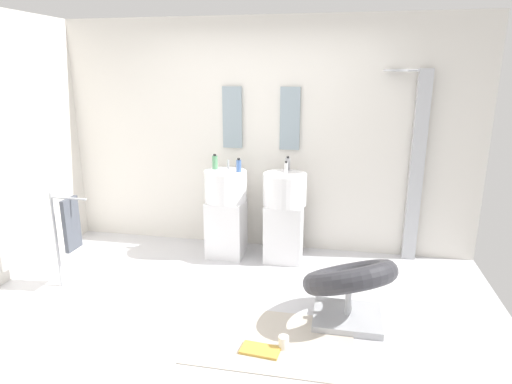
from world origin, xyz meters
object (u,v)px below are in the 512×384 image
object	(u,v)px
pedestal_sink_left	(226,211)
soap_bottle_blue	(239,166)
magazine_ochre	(260,350)
soap_bottle_clear	(239,164)
pedestal_sink_right	(284,214)
soap_bottle_green	(215,162)
lounge_chair	(349,283)
coffee_mug	(284,342)
towel_rack	(69,226)
shower_column	(416,163)
soap_bottle_white	(286,169)
soap_bottle_grey	(288,164)

from	to	relation	value
pedestal_sink_left	soap_bottle_blue	xyz separation A→B (m)	(0.15, -0.01, 0.52)
magazine_ochre	soap_bottle_clear	size ratio (longest dim) A/B	2.34
pedestal_sink_right	soap_bottle_green	bearing A→B (deg)	174.42
soap_bottle_green	pedestal_sink_right	bearing A→B (deg)	-5.58
lounge_chair	soap_bottle_blue	bearing A→B (deg)	136.42
pedestal_sink_left	coffee_mug	bearing A→B (deg)	-61.83
towel_rack	soap_bottle_blue	world-z (taller)	soap_bottle_blue
lounge_chair	coffee_mug	world-z (taller)	lounge_chair
shower_column	soap_bottle_clear	xyz separation A→B (m)	(-1.88, -0.17, -0.05)
pedestal_sink_left	shower_column	bearing A→B (deg)	8.27
magazine_ochre	soap_bottle_clear	world-z (taller)	soap_bottle_clear
lounge_chair	towel_rack	xyz separation A→B (m)	(-2.58, 0.09, 0.28)
shower_column	soap_bottle_green	world-z (taller)	shower_column
magazine_ochre	soap_bottle_white	bearing A→B (deg)	96.70
soap_bottle_grey	soap_bottle_clear	size ratio (longest dim) A/B	1.24
pedestal_sink_right	soap_bottle_blue	distance (m)	0.72
pedestal_sink_right	soap_bottle_clear	distance (m)	0.74
pedestal_sink_right	soap_bottle_clear	world-z (taller)	soap_bottle_clear
towel_rack	soap_bottle_clear	xyz separation A→B (m)	(1.35, 1.18, 0.40)
towel_rack	soap_bottle_blue	bearing A→B (deg)	37.28
soap_bottle_grey	pedestal_sink_right	bearing A→B (deg)	-92.47
pedestal_sink_right	lounge_chair	world-z (taller)	pedestal_sink_right
soap_bottle_grey	soap_bottle_clear	distance (m)	0.54
soap_bottle_blue	coffee_mug	bearing A→B (deg)	-66.03
coffee_mug	soap_bottle_clear	bearing A→B (deg)	113.15
towel_rack	soap_bottle_grey	world-z (taller)	soap_bottle_grey
pedestal_sink_right	shower_column	distance (m)	1.49
towel_rack	soap_bottle_grey	xyz separation A→B (m)	(1.89, 1.23, 0.42)
soap_bottle_white	soap_bottle_clear	bearing A→B (deg)	155.87
soap_bottle_white	soap_bottle_blue	distance (m)	0.54
coffee_mug	soap_bottle_green	bearing A→B (deg)	120.62
pedestal_sink_right	soap_bottle_white	world-z (taller)	soap_bottle_white
soap_bottle_green	towel_rack	bearing A→B (deg)	-133.85
towel_rack	soap_bottle_green	world-z (taller)	soap_bottle_green
soap_bottle_white	coffee_mug	bearing A→B (deg)	-82.49
soap_bottle_green	soap_bottle_clear	xyz separation A→B (m)	(0.26, 0.05, -0.02)
pedestal_sink_left	magazine_ochre	xyz separation A→B (m)	(0.71, -1.71, -0.50)
shower_column	soap_bottle_green	size ratio (longest dim) A/B	12.26
pedestal_sink_right	soap_bottle_white	xyz separation A→B (m)	(0.03, -0.13, 0.53)
pedestal_sink_right	coffee_mug	world-z (taller)	pedestal_sink_right
pedestal_sink_left	soap_bottle_clear	size ratio (longest dim) A/B	8.65
pedestal_sink_right	coffee_mug	size ratio (longest dim) A/B	10.93
pedestal_sink_right	towel_rack	distance (m)	2.16
soap_bottle_white	magazine_ochre	bearing A→B (deg)	-88.75
towel_rack	soap_bottle_clear	distance (m)	1.84
coffee_mug	soap_bottle_white	distance (m)	1.82
soap_bottle_white	soap_bottle_blue	xyz separation A→B (m)	(-0.53, 0.12, -0.01)
lounge_chair	soap_bottle_grey	bearing A→B (deg)	117.63
lounge_chair	soap_bottle_clear	distance (m)	1.89
soap_bottle_clear	coffee_mug	bearing A→B (deg)	-66.85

